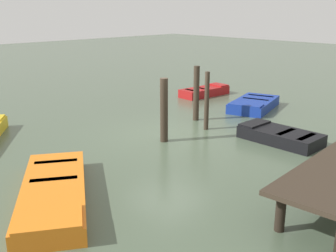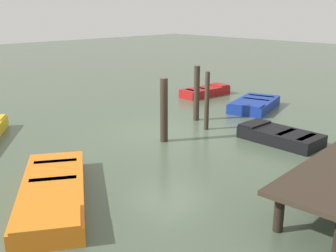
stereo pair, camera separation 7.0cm
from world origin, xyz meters
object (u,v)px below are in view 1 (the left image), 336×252
(rowboat_red, at_px, (205,91))
(rowboat_blue, at_px, (254,104))
(rowboat_black, at_px, (280,135))
(rowboat_orange, at_px, (54,193))
(mooring_piling_mid_left, at_px, (164,110))
(mooring_piling_near_left, at_px, (196,93))
(mooring_piling_far_left, at_px, (207,101))

(rowboat_red, bearing_deg, rowboat_blue, -95.61)
(rowboat_blue, bearing_deg, rowboat_black, 28.21)
(rowboat_orange, distance_m, rowboat_black, 7.58)
(rowboat_blue, distance_m, mooring_piling_mid_left, 5.92)
(rowboat_black, height_order, rowboat_red, same)
(rowboat_black, distance_m, rowboat_red, 7.48)
(rowboat_orange, distance_m, rowboat_red, 12.31)
(rowboat_orange, xyz_separation_m, mooring_piling_near_left, (-7.47, -2.39, 0.85))
(mooring_piling_far_left, xyz_separation_m, mooring_piling_near_left, (-0.67, -1.11, 0.01))
(rowboat_red, xyz_separation_m, mooring_piling_near_left, (3.71, 2.77, 0.85))
(mooring_piling_mid_left, relative_size, mooring_piling_far_left, 1.00)
(rowboat_blue, xyz_separation_m, rowboat_red, (-0.58, -3.32, 0.00))
(rowboat_blue, relative_size, rowboat_black, 1.23)
(rowboat_red, relative_size, mooring_piling_far_left, 1.28)
(rowboat_red, bearing_deg, mooring_piling_mid_left, -145.17)
(rowboat_blue, xyz_separation_m, mooring_piling_far_left, (3.81, 0.55, 0.84))
(rowboat_black, distance_m, mooring_piling_far_left, 2.82)
(rowboat_black, bearing_deg, mooring_piling_mid_left, 45.47)
(rowboat_red, distance_m, mooring_piling_near_left, 4.71)
(rowboat_black, distance_m, mooring_piling_mid_left, 3.90)
(rowboat_blue, relative_size, mooring_piling_mid_left, 1.52)
(rowboat_blue, xyz_separation_m, rowboat_black, (3.14, 3.16, 0.00))
(rowboat_blue, bearing_deg, mooring_piling_far_left, -8.78)
(mooring_piling_mid_left, bearing_deg, mooring_piling_near_left, -159.15)
(rowboat_black, bearing_deg, rowboat_red, -29.40)
(rowboat_black, height_order, mooring_piling_far_left, mooring_piling_far_left)
(mooring_piling_far_left, height_order, mooring_piling_near_left, mooring_piling_near_left)
(rowboat_red, relative_size, mooring_piling_mid_left, 1.28)
(rowboat_red, xyz_separation_m, mooring_piling_far_left, (4.38, 3.87, 0.84))
(rowboat_red, distance_m, mooring_piling_mid_left, 7.50)
(rowboat_black, relative_size, mooring_piling_far_left, 1.24)
(mooring_piling_mid_left, bearing_deg, rowboat_blue, -175.39)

